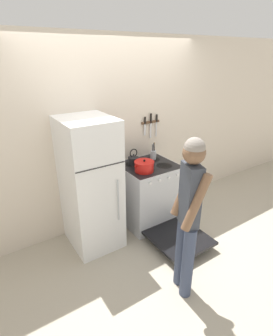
{
  "coord_description": "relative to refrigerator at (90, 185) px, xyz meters",
  "views": [
    {
      "loc": [
        -1.66,
        -3.03,
        2.3
      ],
      "look_at": [
        0.0,
        -0.49,
        0.97
      ],
      "focal_mm": 28.0,
      "sensor_mm": 36.0,
      "label": 1
    }
  ],
  "objects": [
    {
      "name": "tea_kettle",
      "position": [
        0.72,
        0.14,
        0.13
      ],
      "size": [
        0.19,
        0.15,
        0.23
      ],
      "color": "black",
      "rests_on": "stove_range"
    },
    {
      "name": "wall_knife_strip",
      "position": [
        1.13,
        0.33,
        0.56
      ],
      "size": [
        0.31,
        0.03,
        0.36
      ],
      "color": "brown"
    },
    {
      "name": "ground_plane",
      "position": [
        0.57,
        0.34,
        -0.83
      ],
      "size": [
        14.0,
        14.0,
        0.0
      ],
      "primitive_type": "plane",
      "color": "#B2A893"
    },
    {
      "name": "stove_range",
      "position": [
        0.87,
        -0.04,
        -0.38
      ],
      "size": [
        0.75,
        1.4,
        0.89
      ],
      "color": "silver",
      "rests_on": "ground_plane"
    },
    {
      "name": "refrigerator",
      "position": [
        0.0,
        0.0,
        0.0
      ],
      "size": [
        0.59,
        0.71,
        1.66
      ],
      "color": "white",
      "rests_on": "ground_plane"
    },
    {
      "name": "wall_back",
      "position": [
        0.57,
        0.37,
        0.45
      ],
      "size": [
        10.0,
        0.06,
        2.55
      ],
      "color": "beige",
      "rests_on": "ground_plane"
    },
    {
      "name": "dutch_oven_pot",
      "position": [
        0.7,
        -0.14,
        0.13
      ],
      "size": [
        0.3,
        0.26,
        0.16
      ],
      "color": "red",
      "rests_on": "stove_range"
    },
    {
      "name": "person",
      "position": [
        0.45,
        -1.23,
        0.12
      ],
      "size": [
        0.34,
        0.4,
        1.67
      ],
      "rotation": [
        0.0,
        0.0,
        1.24
      ],
      "color": "#38425B",
      "rests_on": "ground_plane"
    },
    {
      "name": "utensil_jar",
      "position": [
        1.06,
        0.14,
        0.14
      ],
      "size": [
        0.09,
        0.09,
        0.25
      ],
      "color": "#B7BABF",
      "rests_on": "stove_range"
    }
  ]
}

